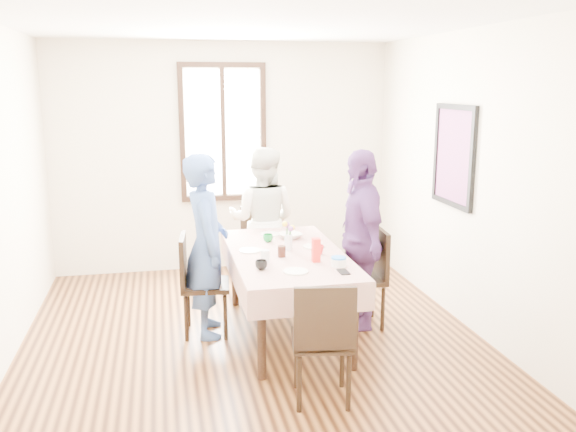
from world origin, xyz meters
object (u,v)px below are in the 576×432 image
at_px(chair_near, 322,340).
at_px(person_left, 206,246).
at_px(dining_table, 287,294).
at_px(person_right, 360,239).
at_px(chair_right, 361,278).
at_px(person_far, 264,221).
at_px(chair_left, 206,285).
at_px(chair_far, 264,250).

bearing_deg(chair_near, person_left, 126.56).
bearing_deg(dining_table, person_right, 4.50).
height_order(dining_table, chair_right, chair_right).
height_order(person_far, person_right, person_right).
relative_size(chair_left, person_right, 0.55).
xyz_separation_m(chair_near, person_left, (-0.69, 1.36, 0.36)).
distance_m(dining_table, chair_far, 1.20).
xyz_separation_m(person_left, person_far, (0.69, 1.01, -0.03)).
xyz_separation_m(chair_left, person_far, (0.71, 1.01, 0.33)).
height_order(chair_near, person_left, person_left).
bearing_deg(person_far, person_right, 144.60).
bearing_deg(chair_near, chair_right, 70.08).
distance_m(chair_right, person_left, 1.45).
xyz_separation_m(chair_left, person_right, (1.40, -0.11, 0.37)).
xyz_separation_m(chair_right, person_far, (-0.71, 1.12, 0.33)).
bearing_deg(chair_left, chair_near, 33.34).
bearing_deg(person_right, dining_table, -82.56).
height_order(chair_far, person_right, person_right).
xyz_separation_m(chair_right, chair_near, (-0.71, -1.25, 0.00)).
xyz_separation_m(chair_far, person_left, (-0.69, -1.04, 0.36)).
height_order(dining_table, person_right, person_right).
bearing_deg(dining_table, chair_far, 90.00).
bearing_deg(person_right, chair_far, -145.91).
distance_m(chair_left, person_right, 1.45).
bearing_deg(person_left, dining_table, -102.68).
relative_size(chair_right, chair_near, 1.00).
bearing_deg(chair_far, chair_near, 84.52).
bearing_deg(person_left, chair_far, -33.13).
relative_size(chair_left, chair_far, 1.00).
bearing_deg(person_left, chair_left, 90.62).
distance_m(chair_right, chair_near, 1.44).
distance_m(dining_table, chair_near, 1.20).
distance_m(chair_far, chair_near, 2.40).
bearing_deg(chair_near, dining_table, 99.64).
height_order(dining_table, chair_left, chair_left).
relative_size(dining_table, chair_far, 1.92).
relative_size(chair_right, chair_far, 1.00).
bearing_deg(dining_table, chair_near, -90.00).
relative_size(chair_left, person_far, 0.58).
relative_size(dining_table, chair_right, 1.92).
xyz_separation_m(chair_left, chair_near, (0.71, -1.36, 0.00)).
distance_m(person_left, person_right, 1.39).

